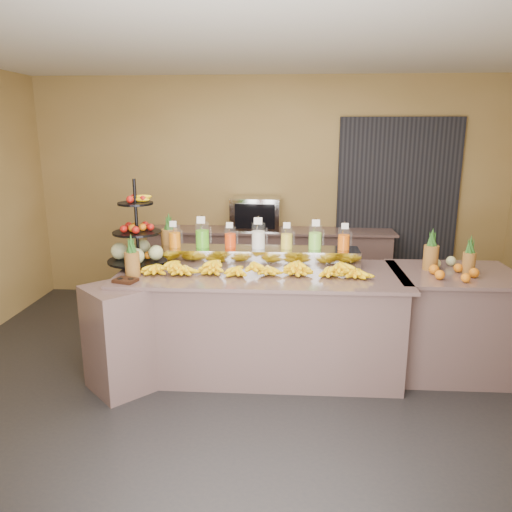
# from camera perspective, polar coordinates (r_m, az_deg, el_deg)

# --- Properties ---
(ground) EXTENTS (6.00, 6.00, 0.00)m
(ground) POSITION_cam_1_polar(r_m,az_deg,el_deg) (4.45, 0.36, -14.53)
(ground) COLOR black
(ground) RESTS_ON ground
(room_envelope) EXTENTS (6.04, 5.02, 2.82)m
(room_envelope) POSITION_cam_1_polar(r_m,az_deg,el_deg) (4.69, 3.27, 10.94)
(room_envelope) COLOR olive
(room_envelope) RESTS_ON ground
(buffet_counter) EXTENTS (2.75, 1.25, 0.93)m
(buffet_counter) POSITION_cam_1_polar(r_m,az_deg,el_deg) (4.50, -0.92, -7.67)
(buffet_counter) COLOR gray
(buffet_counter) RESTS_ON ground
(right_counter) EXTENTS (1.08, 0.88, 0.93)m
(right_counter) POSITION_cam_1_polar(r_m,az_deg,el_deg) (4.84, 21.33, -7.02)
(right_counter) COLOR gray
(right_counter) RESTS_ON ground
(back_ledge) EXTENTS (3.10, 0.55, 0.93)m
(back_ledge) POSITION_cam_1_polar(r_m,az_deg,el_deg) (6.38, 1.52, -1.03)
(back_ledge) COLOR gray
(back_ledge) RESTS_ON ground
(pitcher_tray) EXTENTS (1.85, 0.30, 0.15)m
(pitcher_tray) POSITION_cam_1_polar(r_m,az_deg,el_deg) (4.63, 0.27, -0.00)
(pitcher_tray) COLOR gray
(pitcher_tray) RESTS_ON buffet_counter
(juice_pitcher_orange_a) EXTENTS (0.11, 0.11, 0.26)m
(juice_pitcher_orange_a) POSITION_cam_1_polar(r_m,az_deg,el_deg) (4.70, -9.27, 2.09)
(juice_pitcher_orange_a) COLOR silver
(juice_pitcher_orange_a) RESTS_ON pitcher_tray
(juice_pitcher_green) EXTENTS (0.13, 0.13, 0.31)m
(juice_pitcher_green) POSITION_cam_1_polar(r_m,az_deg,el_deg) (4.65, -6.15, 2.25)
(juice_pitcher_green) COLOR silver
(juice_pitcher_green) RESTS_ON pitcher_tray
(juice_pitcher_orange_b) EXTENTS (0.11, 0.11, 0.26)m
(juice_pitcher_orange_b) POSITION_cam_1_polar(r_m,az_deg,el_deg) (4.61, -2.96, 2.00)
(juice_pitcher_orange_b) COLOR silver
(juice_pitcher_orange_b) RESTS_ON pitcher_tray
(juice_pitcher_milk) EXTENTS (0.13, 0.13, 0.31)m
(juice_pitcher_milk) POSITION_cam_1_polar(r_m,az_deg,el_deg) (4.59, 0.27, 2.17)
(juice_pitcher_milk) COLOR silver
(juice_pitcher_milk) RESTS_ON pitcher_tray
(juice_pitcher_lemon) EXTENTS (0.11, 0.11, 0.26)m
(juice_pitcher_lemon) POSITION_cam_1_polar(r_m,az_deg,el_deg) (4.58, 3.52, 1.94)
(juice_pitcher_lemon) COLOR silver
(juice_pitcher_lemon) RESTS_ON pitcher_tray
(juice_pitcher_lime) EXTENTS (0.12, 0.13, 0.29)m
(juice_pitcher_lime) POSITION_cam_1_polar(r_m,az_deg,el_deg) (4.59, 6.77, 2.01)
(juice_pitcher_lime) COLOR silver
(juice_pitcher_lime) RESTS_ON pitcher_tray
(juice_pitcher_orange_c) EXTENTS (0.11, 0.11, 0.26)m
(juice_pitcher_orange_c) POSITION_cam_1_polar(r_m,az_deg,el_deg) (4.61, 10.00, 1.82)
(juice_pitcher_orange_c) COLOR silver
(juice_pitcher_orange_c) RESTS_ON pitcher_tray
(banana_heap) EXTENTS (1.97, 0.18, 0.16)m
(banana_heap) POSITION_cam_1_polar(r_m,az_deg,el_deg) (4.30, -0.09, -1.17)
(banana_heap) COLOR yellow
(banana_heap) RESTS_ON buffet_counter
(fruit_stand) EXTENTS (0.66, 0.66, 0.79)m
(fruit_stand) POSITION_cam_1_polar(r_m,az_deg,el_deg) (4.68, -12.96, 1.41)
(fruit_stand) COLOR black
(fruit_stand) RESTS_ON buffet_counter
(condiment_caddy) EXTENTS (0.21, 0.18, 0.03)m
(condiment_caddy) POSITION_cam_1_polar(r_m,az_deg,el_deg) (4.23, -14.69, -2.71)
(condiment_caddy) COLOR black
(condiment_caddy) RESTS_ON buffet_counter
(pineapple_left_a) EXTENTS (0.13, 0.13, 0.37)m
(pineapple_left_a) POSITION_cam_1_polar(r_m,az_deg,el_deg) (4.35, -13.97, -0.55)
(pineapple_left_a) COLOR brown
(pineapple_left_a) RESTS_ON buffet_counter
(pineapple_left_b) EXTENTS (0.16, 0.16, 0.45)m
(pineapple_left_b) POSITION_cam_1_polar(r_m,az_deg,el_deg) (4.86, -9.85, 1.66)
(pineapple_left_b) COLOR brown
(pineapple_left_b) RESTS_ON buffet_counter
(right_fruit_pile) EXTENTS (0.42, 0.40, 0.22)m
(right_fruit_pile) POSITION_cam_1_polar(r_m,az_deg,el_deg) (4.62, 21.32, -1.10)
(right_fruit_pile) COLOR brown
(right_fruit_pile) RESTS_ON right_counter
(oven_warmer) EXTENTS (0.62, 0.45, 0.40)m
(oven_warmer) POSITION_cam_1_polar(r_m,az_deg,el_deg) (6.24, -0.01, 4.89)
(oven_warmer) COLOR gray
(oven_warmer) RESTS_ON back_ledge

